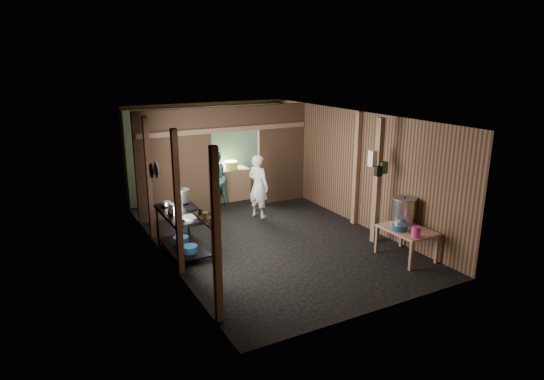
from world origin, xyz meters
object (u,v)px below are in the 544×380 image
prep_table (406,243)px  stock_pot (404,211)px  gas_range (184,233)px  yellow_tub (231,165)px  cook (258,186)px  pink_bucket (416,232)px  stove_pot_large (182,197)px

prep_table → stock_pot: size_ratio=1.88×
gas_range → prep_table: (3.71, -2.18, -0.15)m
prep_table → yellow_tub: bearing=105.1°
cook → prep_table: bearing=178.7°
yellow_tub → cook: 1.69m
gas_range → pink_bucket: 4.38m
stock_pot → stove_pot_large: bearing=147.1°
prep_table → cook: size_ratio=0.65×
prep_table → yellow_tub: 5.41m
pink_bucket → prep_table: bearing=66.6°
gas_range → stove_pot_large: stove_pot_large is taller
stock_pot → prep_table: bearing=-120.1°
cook → pink_bucket: bearing=174.7°
stove_pot_large → cook: size_ratio=0.20×
pink_bucket → yellow_tub: yellow_tub is taller
gas_range → stove_pot_large: (0.17, 0.52, 0.58)m
prep_table → yellow_tub: size_ratio=2.63×
gas_range → pink_bucket: gas_range is taller
stock_pot → pink_bucket: size_ratio=2.71×
stock_pot → yellow_tub: bearing=107.8°
yellow_tub → cook: (-0.00, -1.68, -0.19)m
yellow_tub → gas_range: bearing=-127.5°
pink_bucket → cook: (-1.24, 3.88, 0.08)m
gas_range → yellow_tub: bearing=52.5°
gas_range → pink_bucket: bearing=-35.8°
yellow_tub → cook: size_ratio=0.25×
gas_range → prep_table: bearing=-30.5°
pink_bucket → yellow_tub: (-1.24, 5.56, 0.27)m
stock_pot → yellow_tub: stock_pot is taller
prep_table → cook: 3.81m
prep_table → pink_bucket: 0.57m
prep_table → yellow_tub: (-1.40, 5.19, 0.66)m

